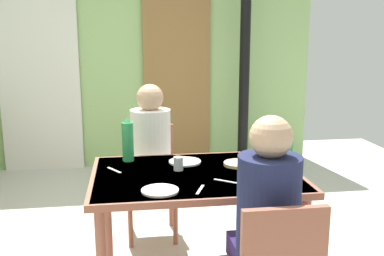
{
  "coord_description": "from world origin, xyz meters",
  "views": [
    {
      "loc": [
        0.04,
        -2.61,
        1.58
      ],
      "look_at": [
        0.43,
        0.11,
        0.99
      ],
      "focal_mm": 41.51,
      "sensor_mm": 36.0,
      "label": 1
    }
  ],
  "objects_px": {
    "chair_far_diner": "(151,173)",
    "person_near_diner": "(267,206)",
    "water_bottle_green_far": "(128,141)",
    "person_far_diner": "(151,143)",
    "water_bottle_green_near": "(287,156)",
    "dining_table": "(196,185)"
  },
  "relations": [
    {
      "from": "person_far_diner",
      "to": "water_bottle_green_near",
      "type": "relative_size",
      "value": 2.94
    },
    {
      "from": "dining_table",
      "to": "water_bottle_green_near",
      "type": "xyz_separation_m",
      "value": [
        0.53,
        -0.14,
        0.2
      ]
    },
    {
      "from": "chair_far_diner",
      "to": "water_bottle_green_near",
      "type": "xyz_separation_m",
      "value": [
        0.77,
        -0.94,
        0.37
      ]
    },
    {
      "from": "person_far_diner",
      "to": "water_bottle_green_far",
      "type": "xyz_separation_m",
      "value": [
        -0.17,
        -0.34,
        0.1
      ]
    },
    {
      "from": "dining_table",
      "to": "person_far_diner",
      "type": "relative_size",
      "value": 1.64
    },
    {
      "from": "person_far_diner",
      "to": "water_bottle_green_far",
      "type": "distance_m",
      "value": 0.39
    },
    {
      "from": "person_far_diner",
      "to": "water_bottle_green_near",
      "type": "xyz_separation_m",
      "value": [
        0.77,
        -0.8,
        0.09
      ]
    },
    {
      "from": "chair_far_diner",
      "to": "dining_table",
      "type": "bearing_deg",
      "value": 106.4
    },
    {
      "from": "water_bottle_green_near",
      "to": "water_bottle_green_far",
      "type": "distance_m",
      "value": 1.05
    },
    {
      "from": "person_far_diner",
      "to": "chair_far_diner",
      "type": "bearing_deg",
      "value": -90.0
    },
    {
      "from": "dining_table",
      "to": "water_bottle_green_near",
      "type": "height_order",
      "value": "water_bottle_green_near"
    },
    {
      "from": "chair_far_diner",
      "to": "person_near_diner",
      "type": "distance_m",
      "value": 1.57
    },
    {
      "from": "dining_table",
      "to": "person_far_diner",
      "type": "distance_m",
      "value": 0.72
    },
    {
      "from": "person_near_diner",
      "to": "water_bottle_green_near",
      "type": "height_order",
      "value": "person_near_diner"
    },
    {
      "from": "person_near_diner",
      "to": "person_far_diner",
      "type": "bearing_deg",
      "value": 109.75
    },
    {
      "from": "water_bottle_green_near",
      "to": "person_far_diner",
      "type": "bearing_deg",
      "value": 133.67
    },
    {
      "from": "chair_far_diner",
      "to": "water_bottle_green_far",
      "type": "height_order",
      "value": "water_bottle_green_far"
    },
    {
      "from": "chair_far_diner",
      "to": "water_bottle_green_far",
      "type": "relative_size",
      "value": 2.94
    },
    {
      "from": "chair_far_diner",
      "to": "person_near_diner",
      "type": "xyz_separation_m",
      "value": [
        0.48,
        -1.47,
        0.28
      ]
    },
    {
      "from": "person_near_diner",
      "to": "person_far_diner",
      "type": "distance_m",
      "value": 1.42
    },
    {
      "from": "person_near_diner",
      "to": "water_bottle_green_far",
      "type": "distance_m",
      "value": 1.19
    },
    {
      "from": "chair_far_diner",
      "to": "water_bottle_green_near",
      "type": "distance_m",
      "value": 1.27
    }
  ]
}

